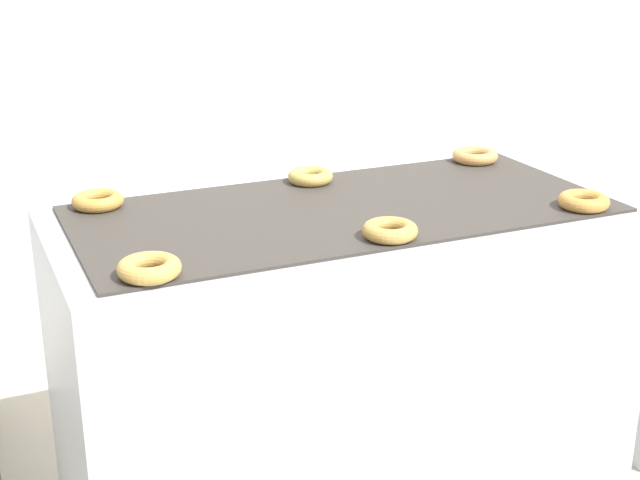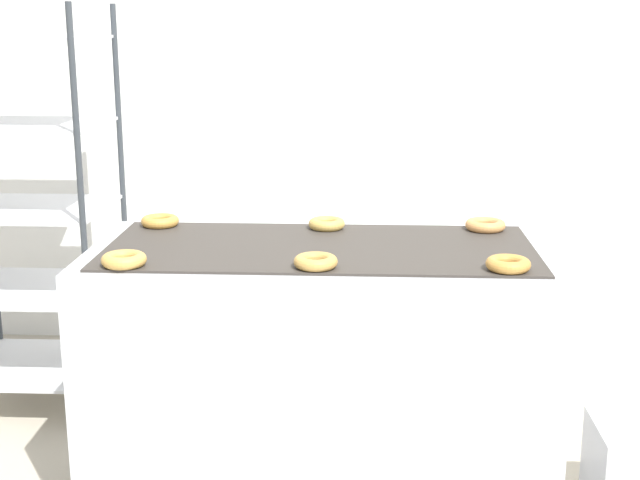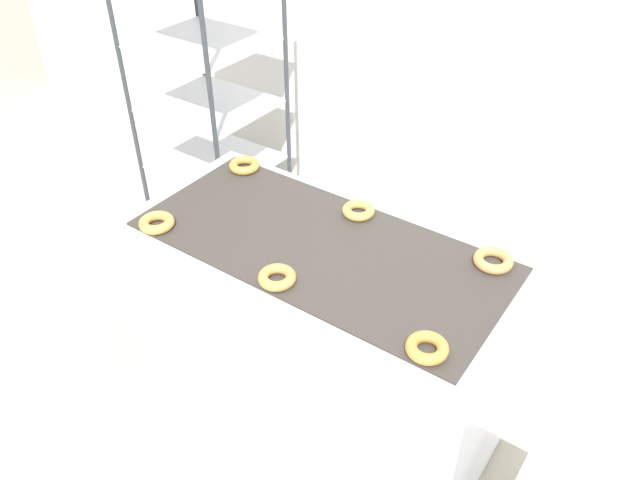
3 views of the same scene
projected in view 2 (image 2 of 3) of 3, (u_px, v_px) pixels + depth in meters
The scene contains 10 objects.
wall_back at pixel (336, 58), 4.19m from camera, with size 8.00×0.05×2.80m.
fryer_machine at pixel (320, 375), 2.95m from camera, with size 1.48×0.71×0.88m.
baking_rack_cart at pixel (31, 209), 3.59m from camera, with size 0.63×0.59×1.64m.
glaze_bin at pixel (636, 474), 2.86m from camera, with size 0.28×0.30×0.33m.
donut_near_left at pixel (124, 260), 2.61m from camera, with size 0.13×0.13×0.04m, color gold.
donut_near_center at pixel (316, 262), 2.59m from camera, with size 0.13×0.13×0.04m, color #BC8F44.
donut_near_right at pixel (508, 264), 2.57m from camera, with size 0.13×0.13×0.04m, color #BE853A.
donut_far_left at pixel (160, 221), 3.11m from camera, with size 0.13×0.13×0.04m, color #C18B3B.
donut_far_center at pixel (327, 224), 3.07m from camera, with size 0.13×0.13×0.04m, color tan.
donut_far_right at pixel (485, 225), 3.05m from camera, with size 0.14×0.14×0.04m, color tan.
Camera 2 is at (0.14, -2.14, 1.59)m, focal length 50.00 mm.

